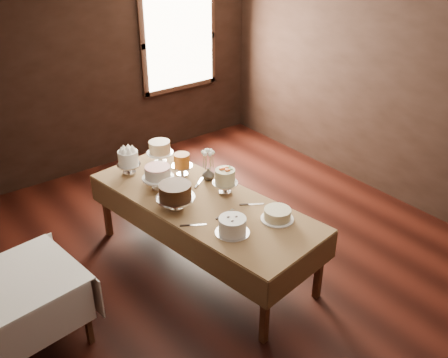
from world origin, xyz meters
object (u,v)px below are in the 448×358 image
Objects in this scene: flower_vase at (208,174)px; cake_caramel at (182,166)px; side_table at (23,285)px; cake_swirl at (232,226)px; cake_server_e at (198,225)px; cake_chocolate at (176,197)px; cake_server_b at (256,204)px; cake_flowers at (225,182)px; cake_server_d at (200,181)px; cake_server_a at (228,212)px; cake_server_c at (177,191)px; cake_cream at (277,215)px; cake_meringue at (129,163)px; cake_speckled at (160,153)px; display_table at (203,205)px; cake_lattice at (158,178)px.

cake_caramel is at bearing 122.35° from flower_vase.
cake_swirl is (1.65, -0.61, 0.21)m from side_table.
cake_server_e is (-0.17, 0.29, -0.07)m from cake_swirl.
cake_server_b is (0.65, -0.41, -0.12)m from cake_chocolate.
cake_server_d is at bearing 100.17° from cake_flowers.
cake_server_a is at bearing -157.62° from cake_server_b.
cake_caramel is 1.08× the size of cake_server_c.
cake_chocolate reaches higher than cake_server_a.
cake_flowers reaches higher than side_table.
cake_server_e is at bearing -162.96° from cake_server_d.
cake_chocolate reaches higher than cake_server_c.
cake_chocolate is 1.39× the size of cake_cream.
cake_server_a is 0.34m from cake_server_e.
cake_flowers is 0.39m from cake_server_a.
cake_meringue is at bearing 138.24° from cake_caramel.
cake_server_d is (-0.06, 0.35, -0.11)m from cake_flowers.
cake_chocolate is at bearing -112.82° from cake_speckled.
display_table is at bearing -103.27° from cake_caramel.
display_table is 10.75× the size of cake_server_e.
cake_meringue is 1.76m from cake_cream.
cake_lattice is 0.81m from cake_server_e.
flower_vase is at bearing 25.04° from cake_chocolate.
cake_server_a and cake_server_d have the same top height.
cake_flowers is (0.27, -0.01, 0.17)m from display_table.
cake_swirl is 1.28× the size of cake_server_a.
cake_server_b is 0.69m from flower_vase.
side_table is 2.00m from cake_caramel.
cake_server_a is at bearing 58.45° from cake_swirl.
display_table is 0.99m from cake_speckled.
flower_vase is (0.39, 0.00, 0.06)m from cake_server_c.
cake_flowers reaches higher than cake_swirl.
flower_vase is at bearing 127.94° from cake_server_b.
display_table is 0.78m from cake_cream.
cake_swirl is (-0.25, -1.17, -0.04)m from cake_caramel.
cake_server_e is at bearing -132.18° from flower_vase.
cake_server_b reaches higher than side_table.
cake_server_e is at bearing -150.04° from cake_flowers.
cake_lattice is 0.78× the size of cake_chocolate.
cake_lattice is 0.23m from cake_server_c.
cake_flowers reaches higher than cake_lattice.
cake_server_e is at bearing -130.46° from display_table.
flower_vase reaches higher than cake_server_e.
cake_caramel is at bearing 135.77° from cake_server_b.
cake_caramel reaches higher than cake_server_d.
cake_flowers reaches higher than cake_server_b.
cake_server_d is at bearing 66.78° from cake_server_a.
cake_meringue is at bearing 96.58° from cake_swirl.
cake_speckled reaches higher than cake_lattice.
cake_meringue is 1.00× the size of cake_speckled.
flower_vase is at bearing 59.10° from cake_server_a.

